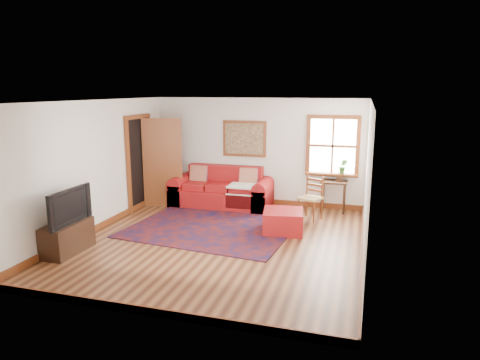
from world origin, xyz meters
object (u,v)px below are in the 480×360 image
(red_leather_sofa, at_px, (222,193))
(media_cabinet, at_px, (68,238))
(ladder_back_chair, at_px, (312,196))
(side_table, at_px, (334,186))
(red_ottoman, at_px, (283,221))

(red_leather_sofa, bearing_deg, media_cabinet, -113.66)
(ladder_back_chair, bearing_deg, side_table, 60.66)
(red_leather_sofa, height_order, red_ottoman, red_leather_sofa)
(red_ottoman, bearing_deg, ladder_back_chair, 58.49)
(red_leather_sofa, distance_m, red_ottoman, 2.29)
(side_table, distance_m, media_cabinet, 5.58)
(red_leather_sofa, xyz_separation_m, side_table, (2.55, 0.23, 0.27))
(ladder_back_chair, bearing_deg, red_leather_sofa, 167.48)
(side_table, distance_m, ladder_back_chair, 0.82)
(side_table, relative_size, ladder_back_chair, 0.76)
(side_table, relative_size, media_cabinet, 0.74)
(red_leather_sofa, bearing_deg, red_ottoman, -40.79)
(red_leather_sofa, bearing_deg, ladder_back_chair, -12.52)
(red_leather_sofa, height_order, media_cabinet, red_leather_sofa)
(red_ottoman, distance_m, media_cabinet, 3.87)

